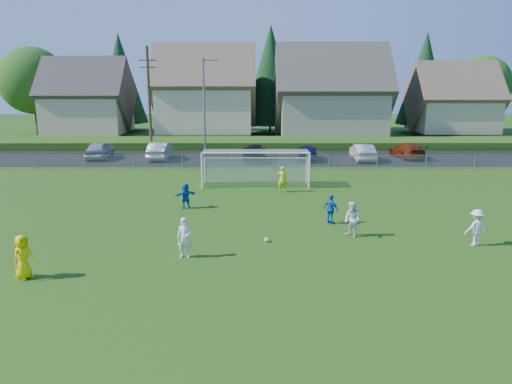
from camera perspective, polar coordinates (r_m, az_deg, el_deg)
ground at (r=19.81m, az=0.07°, el=-9.32°), size 160.00×160.00×0.00m
asphalt_lot at (r=46.41m, az=-0.07°, el=3.88°), size 60.00×60.00×0.00m
grass_embankment at (r=53.77m, az=-0.08°, el=5.61°), size 70.00×6.00×0.80m
soccer_ball at (r=23.34m, az=1.22°, el=-5.46°), size 0.22×0.22×0.22m
referee at (r=21.04m, az=-25.08°, el=-6.73°), size 0.88×1.00×1.73m
player_white_a at (r=21.39m, az=-8.16°, el=-5.22°), size 0.64×0.42×1.75m
player_white_b at (r=24.26m, az=10.93°, el=-3.12°), size 1.01×1.06×1.72m
player_white_c at (r=24.78m, az=23.88°, el=-3.72°), size 1.21×0.86×1.70m
player_blue_a at (r=26.24m, az=8.56°, el=-1.95°), size 0.90×0.93×1.56m
player_blue_b at (r=29.23m, az=-8.06°, el=-0.41°), size 1.43×1.06×1.50m
goalkeeper at (r=32.96m, az=3.04°, el=1.48°), size 0.70×0.53×1.74m
car_a at (r=48.46m, az=-17.46°, el=4.62°), size 2.09×4.73×1.58m
car_b at (r=46.73m, az=-10.89°, el=4.66°), size 1.71×4.73×1.55m
car_d at (r=45.22m, az=-0.21°, el=4.55°), size 2.13×4.99×1.43m
car_e at (r=45.71m, az=5.89°, el=4.57°), size 2.00×4.33×1.44m
car_f at (r=46.23m, az=12.07°, el=4.49°), size 1.60×4.56×1.50m
car_g at (r=48.64m, az=16.88°, el=4.58°), size 2.53×5.04×1.40m
soccer_goal at (r=34.85m, az=-0.04°, el=3.42°), size 7.42×1.90×2.50m
chainlink_fence at (r=40.89m, az=-0.06°, el=3.48°), size 52.06×0.06×1.20m
streetlight at (r=44.58m, az=-5.87°, el=9.68°), size 1.38×0.18×9.00m
utility_pole at (r=46.32m, az=-12.09°, el=9.98°), size 1.60×0.26×10.00m
houses_row at (r=60.78m, az=1.82°, el=13.05°), size 53.90×11.45×13.27m
tree_row at (r=67.03m, az=0.81°, el=12.72°), size 65.98×12.36×13.80m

